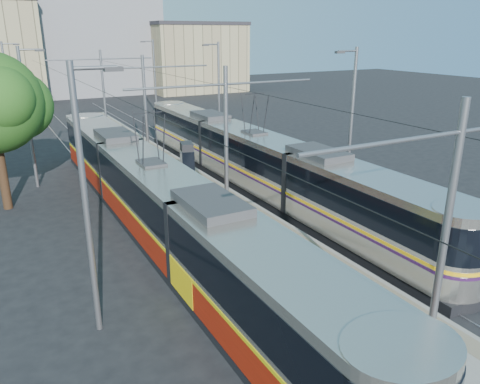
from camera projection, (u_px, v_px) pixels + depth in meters
ground at (332, 296)px, 16.21m from camera, size 160.00×160.00×0.00m
platform at (164, 171)px, 30.28m from camera, size 4.00×50.00×0.30m
tactile_strip_left at (142, 172)px, 29.57m from camera, size 0.70×50.00×0.01m
tactile_strip_right at (184, 166)px, 30.88m from camera, size 0.70×50.00×0.01m
rails at (164, 173)px, 30.32m from camera, size 8.71×70.00×0.03m
tram_left at (154, 198)px, 20.73m from camera, size 2.43×30.27×5.50m
tram_right at (254, 158)px, 26.85m from camera, size 2.43×29.28×5.50m
catenary at (177, 110)px, 26.50m from camera, size 9.20×70.00×7.00m
street_lamps at (141, 101)px, 32.30m from camera, size 15.18×38.22×8.00m
shelter at (187, 163)px, 26.76m from camera, size 0.96×1.27×2.49m
building_centre at (91, 43)px, 69.75m from camera, size 18.36×14.28×14.42m
building_right at (194, 57)px, 71.80m from camera, size 14.28×10.20×10.23m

